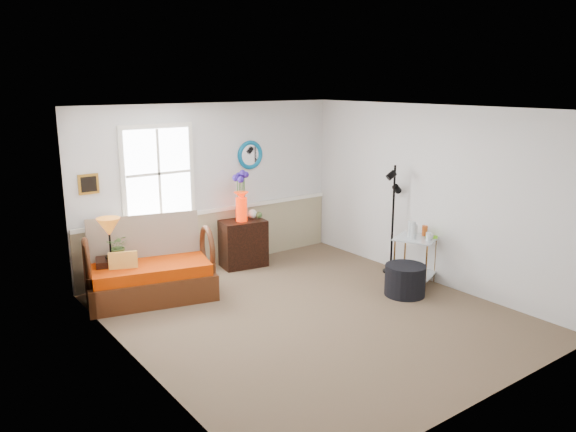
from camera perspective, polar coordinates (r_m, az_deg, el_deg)
floor at (r=7.30m, az=2.33°, el=-10.02°), size 4.50×5.00×0.01m
ceiling at (r=6.70m, az=2.55°, el=10.82°), size 4.50×5.00×0.01m
walls at (r=6.89m, az=2.44°, el=-0.05°), size 4.51×5.01×2.60m
wainscot at (r=9.10m, az=-7.48°, el=-2.31°), size 4.46×0.02×0.90m
chair_rail at (r=8.98m, az=-7.54°, el=0.57°), size 4.46×0.04×0.06m
window at (r=8.46m, az=-13.02°, el=4.23°), size 1.14×0.06×1.44m
picture at (r=8.13m, az=-19.62°, el=3.07°), size 0.28×0.03×0.28m
mirror at (r=9.19m, az=-3.90°, el=6.21°), size 0.47×0.07×0.47m
loveseat at (r=7.89m, az=-13.90°, el=-4.35°), size 1.86×1.33×1.10m
throw_pillow at (r=7.75m, az=-16.37°, el=-4.87°), size 0.38×0.22×0.37m
lamp_stand at (r=8.00m, az=-17.57°, el=-6.20°), size 0.43×0.43×0.60m
table_lamp at (r=7.80m, az=-17.66°, el=-2.21°), size 0.35×0.35×0.56m
potted_plant at (r=7.87m, az=-16.80°, el=-3.20°), size 0.42×0.43×0.25m
cabinet at (r=9.07m, az=-4.58°, el=-2.78°), size 0.77×0.56×0.75m
flower_vase at (r=8.86m, az=-4.78°, el=1.97°), size 0.27×0.27×0.79m
side_table at (r=8.46m, az=12.78°, el=-4.45°), size 0.73×0.73×0.71m
tabletop_items at (r=8.35m, az=13.36°, el=-1.26°), size 0.62×0.62×0.26m
floor_lamp at (r=8.76m, az=10.59°, el=-0.38°), size 0.30×0.30×1.69m
ottoman at (r=8.03m, az=11.81°, el=-6.40°), size 0.62×0.62×0.43m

